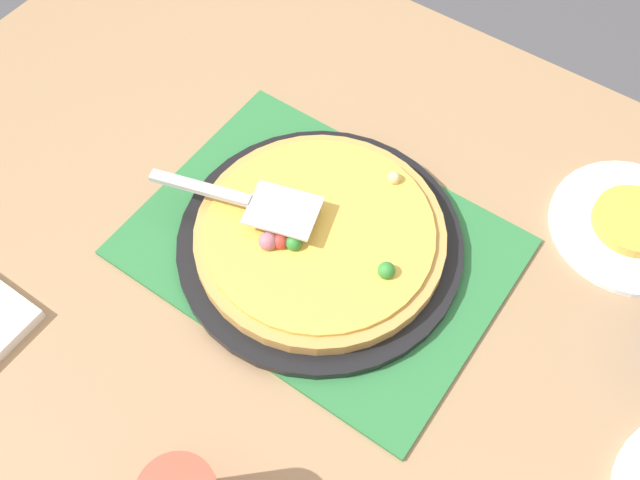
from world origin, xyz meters
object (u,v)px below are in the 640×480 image
Objects in this scene: pizza_pan at (320,243)px; pizza at (320,235)px; plate_near_left at (631,226)px; served_slice_left at (634,221)px; pizza_server at (248,201)px.

pizza reaches higher than pizza_pan.
served_slice_left is (0.00, 0.00, 0.01)m from plate_near_left.
served_slice_left is 0.52m from pizza_server.
pizza_pan is at bearing 39.33° from served_slice_left.
pizza_pan is 1.73× the size of plate_near_left.
plate_near_left is at bearing -144.81° from pizza_server.
plate_near_left is 0.52m from pizza_server.
pizza is 0.10m from pizza_server.
pizza reaches higher than served_slice_left.
pizza_pan is 3.45× the size of served_slice_left.
pizza_pan is at bearing 39.33° from plate_near_left.
pizza_pan is 1.15× the size of pizza.
served_slice_left reaches higher than plate_near_left.
pizza_pan is 1.63× the size of pizza_server.
pizza_server reaches higher than served_slice_left.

